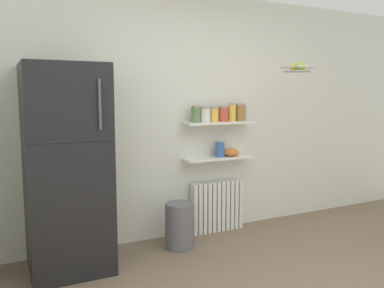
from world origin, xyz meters
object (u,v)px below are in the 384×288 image
(storage_jar_3, at_px, (223,114))
(vase, at_px, (220,149))
(radiator, at_px, (217,206))
(storage_jar_4, at_px, (232,112))
(shelf_bowl, at_px, (231,152))
(refrigerator, at_px, (67,169))
(storage_jar_5, at_px, (241,112))
(storage_jar_1, at_px, (205,115))
(storage_jar_2, at_px, (214,115))
(storage_jar_0, at_px, (196,114))
(trash_bin, at_px, (179,226))
(hanging_fruit_basket, at_px, (298,68))

(storage_jar_3, height_order, vase, storage_jar_3)
(radiator, height_order, storage_jar_4, storage_jar_4)
(vase, height_order, shelf_bowl, vase)
(refrigerator, bearing_deg, storage_jar_5, 6.97)
(storage_jar_1, bearing_deg, storage_jar_5, 0.00)
(storage_jar_2, bearing_deg, storage_jar_3, 0.00)
(storage_jar_0, bearing_deg, trash_bin, -141.24)
(refrigerator, bearing_deg, storage_jar_0, 9.80)
(refrigerator, bearing_deg, trash_bin, -0.46)
(storage_jar_2, xyz_separation_m, storage_jar_4, (0.23, 0.00, 0.02))
(storage_jar_1, relative_size, storage_jar_5, 0.84)
(storage_jar_1, xyz_separation_m, vase, (0.19, 0.00, -0.39))
(refrigerator, distance_m, storage_jar_1, 1.56)
(storage_jar_4, height_order, shelf_bowl, storage_jar_4)
(storage_jar_5, relative_size, trash_bin, 0.43)
(storage_jar_0, distance_m, trash_bin, 1.16)
(storage_jar_2, relative_size, vase, 0.99)
(refrigerator, bearing_deg, storage_jar_3, 7.88)
(storage_jar_4, bearing_deg, refrigerator, -172.60)
(storage_jar_1, bearing_deg, shelf_bowl, 0.00)
(shelf_bowl, distance_m, hanging_fruit_basket, 1.15)
(radiator, xyz_separation_m, vase, (0.02, -0.03, 0.65))
(radiator, bearing_deg, trash_bin, -154.93)
(radiator, bearing_deg, shelf_bowl, -10.85)
(storage_jar_5, bearing_deg, radiator, 173.94)
(shelf_bowl, relative_size, trash_bin, 0.42)
(vase, relative_size, shelf_bowl, 0.86)
(refrigerator, xyz_separation_m, storage_jar_1, (1.48, 0.24, 0.43))
(storage_jar_0, bearing_deg, storage_jar_2, -0.00)
(storage_jar_1, relative_size, hanging_fruit_basket, 0.47)
(storage_jar_3, bearing_deg, storage_jar_4, 0.00)
(storage_jar_1, height_order, shelf_bowl, storage_jar_1)
(storage_jar_3, bearing_deg, radiator, 152.06)
(radiator, distance_m, hanging_fruit_basket, 1.74)
(storage_jar_2, bearing_deg, storage_jar_0, 180.00)
(storage_jar_5, bearing_deg, storage_jar_1, -180.00)
(storage_jar_0, height_order, storage_jar_4, storage_jar_4)
(radiator, height_order, storage_jar_5, storage_jar_5)
(radiator, relative_size, vase, 3.81)
(storage_jar_2, relative_size, hanging_fruit_basket, 0.46)
(storage_jar_1, height_order, hanging_fruit_basket, hanging_fruit_basket)
(storage_jar_0, distance_m, vase, 0.50)
(storage_jar_5, bearing_deg, storage_jar_2, -180.00)
(storage_jar_2, distance_m, storage_jar_3, 0.11)
(storage_jar_2, height_order, storage_jar_3, storage_jar_3)
(vase, bearing_deg, hanging_fruit_basket, -35.40)
(storage_jar_4, relative_size, shelf_bowl, 1.05)
(storage_jar_2, distance_m, storage_jar_5, 0.34)
(refrigerator, relative_size, storage_jar_2, 11.06)
(storage_jar_2, distance_m, storage_jar_4, 0.23)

